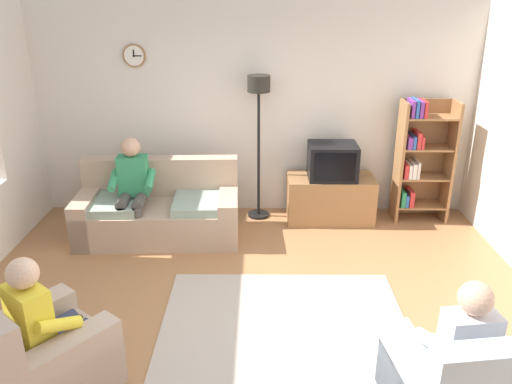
# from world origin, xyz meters

# --- Properties ---
(ground_plane) EXTENTS (12.00, 12.00, 0.00)m
(ground_plane) POSITION_xyz_m (0.00, 0.00, 0.00)
(ground_plane) COLOR #9E6B42
(back_wall_assembly) EXTENTS (6.20, 0.17, 2.70)m
(back_wall_assembly) POSITION_xyz_m (-0.00, 2.66, 1.35)
(back_wall_assembly) COLOR silver
(back_wall_assembly) RESTS_ON ground_plane
(couch) EXTENTS (1.93, 0.95, 0.90)m
(couch) POSITION_xyz_m (-1.15, 1.75, 0.31)
(couch) COLOR tan
(couch) RESTS_ON ground_plane
(tv_stand) EXTENTS (1.10, 0.56, 0.59)m
(tv_stand) POSITION_xyz_m (0.98, 2.25, 0.29)
(tv_stand) COLOR olive
(tv_stand) RESTS_ON ground_plane
(tv) EXTENTS (0.60, 0.49, 0.44)m
(tv) POSITION_xyz_m (0.98, 2.23, 0.81)
(tv) COLOR black
(tv) RESTS_ON tv_stand
(bookshelf) EXTENTS (0.68, 0.36, 1.58)m
(bookshelf) POSITION_xyz_m (2.10, 2.32, 0.81)
(bookshelf) COLOR olive
(bookshelf) RESTS_ON ground_plane
(floor_lamp) EXTENTS (0.28, 0.28, 1.85)m
(floor_lamp) POSITION_xyz_m (0.05, 2.35, 1.45)
(floor_lamp) COLOR black
(floor_lamp) RESTS_ON ground_plane
(armchair_near_window) EXTENTS (1.18, 1.19, 0.90)m
(armchair_near_window) POSITION_xyz_m (-1.53, -0.85, 0.29)
(armchair_near_window) COLOR tan
(armchair_near_window) RESTS_ON ground_plane
(area_rug) EXTENTS (2.20, 1.70, 0.01)m
(area_rug) POSITION_xyz_m (0.29, -0.03, 0.01)
(area_rug) COLOR #AD9E8E
(area_rug) RESTS_ON ground_plane
(person_on_couch) EXTENTS (0.52, 0.55, 1.24)m
(person_on_couch) POSITION_xyz_m (-1.41, 1.64, 0.70)
(person_on_couch) COLOR #338C59
(person_on_couch) RESTS_ON ground_plane
(person_in_left_armchair) EXTENTS (0.63, 0.64, 1.12)m
(person_in_left_armchair) POSITION_xyz_m (-1.48, -0.78, 0.60)
(person_in_left_armchair) COLOR yellow
(person_in_left_armchair) RESTS_ON ground_plane
(person_in_right_armchair) EXTENTS (0.55, 0.57, 1.12)m
(person_in_right_armchair) POSITION_xyz_m (1.41, -1.04, 0.60)
(person_in_right_armchair) COLOR silver
(person_in_right_armchair) RESTS_ON ground_plane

